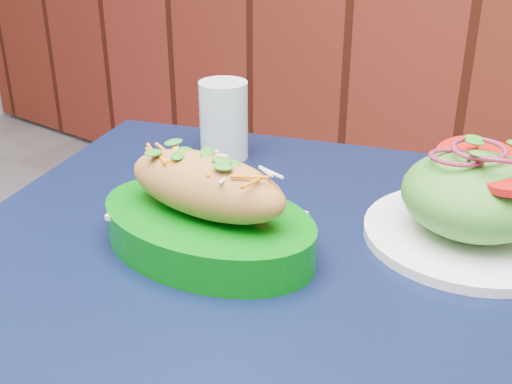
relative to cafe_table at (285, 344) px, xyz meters
The scene contains 4 objects.
cafe_table is the anchor object (origin of this frame).
banh_mi_basket 0.17m from the cafe_table, behind, with size 0.27×0.19×0.12m.
salad_plate 0.27m from the cafe_table, 57.93° to the left, with size 0.24×0.24×0.12m.
water_glass 0.37m from the cafe_table, 140.60° to the left, with size 0.07×0.07×0.12m, color silver.
Camera 1 is at (0.60, 1.15, 1.12)m, focal length 45.00 mm.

